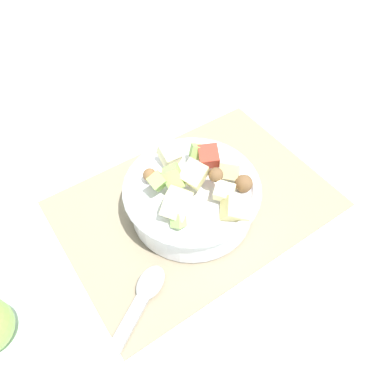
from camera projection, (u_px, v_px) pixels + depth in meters
name	position (u px, v px, depth m)	size (l,w,h in m)	color
ground_plane	(196.00, 204.00, 0.65)	(2.40, 2.40, 0.00)	silver
placemat	(196.00, 203.00, 0.65)	(0.44, 0.31, 0.01)	gray
salad_bowl	(193.00, 195.00, 0.60)	(0.22, 0.22, 0.12)	white
serving_spoon	(133.00, 314.00, 0.52)	(0.21, 0.14, 0.01)	#B7B7BC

